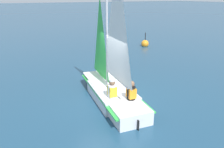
{
  "coord_description": "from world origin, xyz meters",
  "views": [
    {
      "loc": [
        6.88,
        -3.66,
        3.89
      ],
      "look_at": [
        0.0,
        0.0,
        1.09
      ],
      "focal_mm": 35.0,
      "sensor_mm": 36.0,
      "label": 1
    }
  ],
  "objects_px": {
    "buoy_marker": "(145,44)",
    "sailboat_main": "(112,83)",
    "sailor_helm": "(112,93)",
    "sailor_crew": "(131,96)"
  },
  "relations": [
    {
      "from": "sailor_crew",
      "to": "buoy_marker",
      "type": "relative_size",
      "value": 0.97
    },
    {
      "from": "sailboat_main",
      "to": "sailor_crew",
      "type": "height_order",
      "value": "sailboat_main"
    },
    {
      "from": "sailboat_main",
      "to": "sailor_helm",
      "type": "bearing_deg",
      "value": 158.75
    },
    {
      "from": "sailboat_main",
      "to": "buoy_marker",
      "type": "bearing_deg",
      "value": -36.45
    },
    {
      "from": "sailor_helm",
      "to": "sailor_crew",
      "type": "xyz_separation_m",
      "value": [
        0.44,
        0.51,
        -0.01
      ]
    },
    {
      "from": "buoy_marker",
      "to": "sailboat_main",
      "type": "bearing_deg",
      "value": -43.38
    },
    {
      "from": "sailboat_main",
      "to": "sailor_helm",
      "type": "relative_size",
      "value": 4.58
    },
    {
      "from": "buoy_marker",
      "to": "sailor_helm",
      "type": "bearing_deg",
      "value": -42.33
    },
    {
      "from": "sailor_helm",
      "to": "sailboat_main",
      "type": "bearing_deg",
      "value": -21.25
    },
    {
      "from": "sailor_helm",
      "to": "buoy_marker",
      "type": "height_order",
      "value": "sailor_helm"
    }
  ]
}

